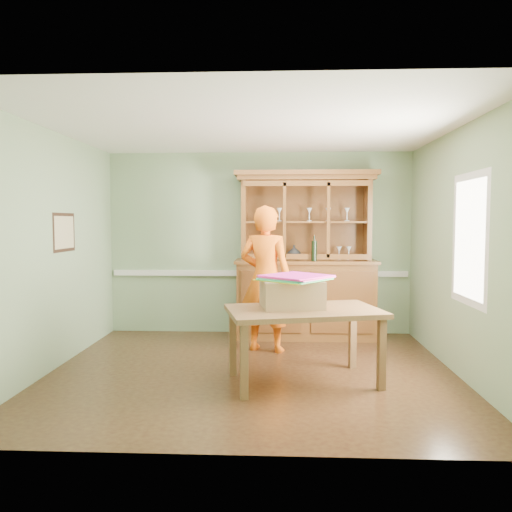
{
  "coord_description": "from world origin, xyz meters",
  "views": [
    {
      "loc": [
        0.3,
        -5.47,
        1.68
      ],
      "look_at": [
        0.03,
        0.4,
        1.27
      ],
      "focal_mm": 35.0,
      "sensor_mm": 36.0,
      "label": 1
    }
  ],
  "objects_px": {
    "dining_table": "(304,317)",
    "person": "(266,279)",
    "china_hutch": "(305,280)",
    "cardboard_box": "(292,294)"
  },
  "relations": [
    {
      "from": "dining_table",
      "to": "person",
      "type": "distance_m",
      "value": 1.36
    },
    {
      "from": "china_hutch",
      "to": "cardboard_box",
      "type": "bearing_deg",
      "value": -97.07
    },
    {
      "from": "china_hutch",
      "to": "person",
      "type": "xyz_separation_m",
      "value": [
        -0.55,
        -0.8,
        0.1
      ]
    },
    {
      "from": "dining_table",
      "to": "china_hutch",
      "type": "bearing_deg",
      "value": 73.15
    },
    {
      "from": "person",
      "to": "cardboard_box",
      "type": "bearing_deg",
      "value": 121.95
    },
    {
      "from": "china_hutch",
      "to": "person",
      "type": "height_order",
      "value": "china_hutch"
    },
    {
      "from": "china_hutch",
      "to": "cardboard_box",
      "type": "xyz_separation_m",
      "value": [
        -0.25,
        -1.98,
        0.08
      ]
    },
    {
      "from": "dining_table",
      "to": "person",
      "type": "height_order",
      "value": "person"
    },
    {
      "from": "cardboard_box",
      "to": "person",
      "type": "distance_m",
      "value": 1.22
    },
    {
      "from": "cardboard_box",
      "to": "person",
      "type": "bearing_deg",
      "value": 104.52
    }
  ]
}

